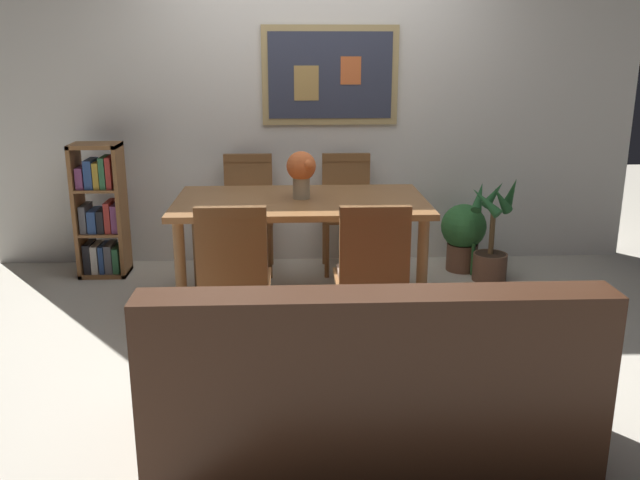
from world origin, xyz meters
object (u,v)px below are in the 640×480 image
Objects in this scene: dining_chair_near_right at (372,268)px; bookshelf at (101,215)px; dining_table at (301,212)px; potted_palm at (491,242)px; dining_chair_near_left at (234,269)px; dining_chair_far_left at (248,203)px; dining_chair_far_right at (347,202)px; flower_vase at (301,170)px; potted_ivy at (463,234)px; leather_couch at (365,389)px.

dining_chair_near_right is 0.89× the size of bookshelf.
dining_table is 2.01× the size of potted_palm.
dining_chair_near_left is (-0.39, -0.83, -0.12)m from dining_table.
dining_chair_far_left reaches higher than potted_palm.
dining_chair_near_right is at bearing -65.01° from dining_chair_far_left.
bookshelf is (-1.52, 0.72, -0.18)m from dining_table.
dining_chair_near_right is (0.77, -0.02, 0.00)m from dining_chair_near_left.
dining_chair_far_right is 2.88× the size of flower_vase.
potted_palm is at bearing 15.91° from flower_vase.
dining_chair_far_left is at bearing 117.23° from flower_vase.
leather_couch is at bearing -112.81° from potted_ivy.
potted_ivy is at bearing 67.19° from leather_couch.
potted_ivy is at bearing -7.32° from dining_chair_far_right.
dining_chair_near_left is 0.89× the size of bookshelf.
leather_couch reaches higher than potted_palm.
dining_chair_near_left is 1.00× the size of dining_chair_far_right.
flower_vase reaches higher than dining_chair_far_left.
potted_palm is (1.07, -0.38, -0.23)m from dining_chair_far_right.
dining_chair_near_left reaches higher than leather_couch.
dining_chair_near_left is 1.10× the size of potted_palm.
dining_chair_near_left is 1.70× the size of potted_ivy.
dining_chair_far_right reaches higher than leather_couch.
bookshelf is at bearing 154.76° from dining_table.
dining_table is 1.51m from potted_ivy.
potted_palm is at bearing -5.47° from bookshelf.
flower_vase reaches higher than leather_couch.
dining_chair_far_left reaches higher than potted_ivy.
flower_vase reaches higher than potted_palm.
dining_chair_near_left is 2.88× the size of flower_vase.
dining_chair_near_left is 1.02m from flower_vase.
potted_ivy is at bearing -4.16° from dining_chair_far_left.
dining_chair_far_left is 1.10× the size of potted_palm.
dining_chair_far_left reaches higher than dining_table.
flower_vase is (1.53, -0.69, 0.45)m from bookshelf.
dining_table is 1.62× the size of bookshelf.
dining_chair_near_right is at bearing -39.62° from bookshelf.
flower_vase is (-1.44, -0.41, 0.63)m from potted_palm.
dining_chair_near_right is 1.00× the size of dining_chair_far_right.
dining_chair_far_right is (0.76, 1.64, 0.00)m from dining_chair_near_left.
dining_table is 0.94m from dining_chair_near_right.
dining_chair_far_right is 0.95m from potted_ivy.
dining_table is at bearing 113.87° from dining_chair_near_right.
potted_palm is (1.06, 1.29, -0.23)m from dining_chair_near_right.
flower_vase is (0.39, 0.86, 0.40)m from dining_chair_near_left.
bookshelf is 2.82m from potted_ivy.
dining_chair_near_right is 2.88× the size of flower_vase.
dining_chair_near_right is at bearing 81.75° from leather_couch.
dining_chair_near_left is 1.19m from leather_couch.
dining_table is 1.87m from leather_couch.
potted_palm is (2.96, -0.28, -0.17)m from bookshelf.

